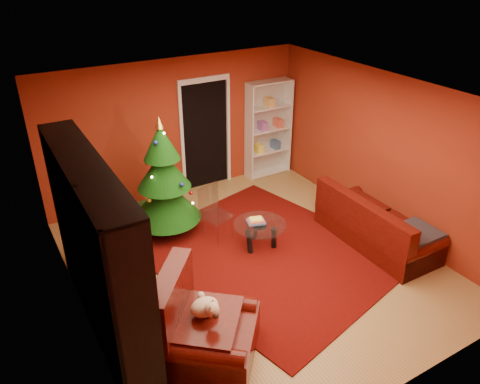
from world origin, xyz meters
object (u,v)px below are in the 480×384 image
armchair (208,325)px  sofa (378,219)px  rug (267,254)px  dog (205,307)px  christmas_tree (164,178)px  gift_box_red (151,202)px  gift_box_teal (123,229)px  white_bookshelf (268,129)px  acrylic_chair (217,216)px  coffee_table (260,235)px  gift_box_green (145,211)px  media_unit (97,249)px

armchair → sofa: 3.50m
rug → dog: bearing=-143.4°
christmas_tree → gift_box_red: 1.22m
sofa → armchair: bearing=102.8°
christmas_tree → gift_box_teal: 1.12m
gift_box_teal → white_bookshelf: white_bookshelf is taller
gift_box_teal → acrylic_chair: size_ratio=0.37×
sofa → coffee_table: size_ratio=2.40×
gift_box_green → media_unit: bearing=-120.8°
christmas_tree → white_bookshelf: bearing=20.9°
gift_box_green → sofa: sofa is taller
white_bookshelf → armchair: bearing=-130.4°
gift_box_red → dog: bearing=-100.8°
gift_box_teal → gift_box_red: 1.03m
white_bookshelf → dog: bearing=-131.0°
gift_box_green → rug: bearing=-58.2°
rug → gift_box_teal: 2.44m
gift_box_green → white_bookshelf: bearing=9.0°
media_unit → armchair: (0.87, -1.15, -0.68)m
gift_box_red → armchair: bearing=-100.5°
gift_box_green → coffee_table: bearing=-54.7°
media_unit → acrylic_chair: bearing=26.1°
white_bookshelf → sofa: bearing=-88.0°
media_unit → white_bookshelf: size_ratio=1.45×
media_unit → gift_box_red: 3.13m
armchair → acrylic_chair: armchair is taller
gift_box_red → white_bookshelf: size_ratio=0.12×
gift_box_red → media_unit: bearing=-121.6°
white_bookshelf → coffee_table: 2.88m
dog → acrylic_chair: same height
white_bookshelf → armchair: white_bookshelf is taller
rug → christmas_tree: bearing=126.2°
armchair → sofa: size_ratio=0.57×
armchair → media_unit: bearing=77.4°
gift_box_teal → gift_box_red: gift_box_teal is taller
coffee_table → christmas_tree: bearing=131.5°
sofa → coffee_table: sofa is taller
acrylic_chair → gift_box_green: bearing=106.3°
media_unit → sofa: 4.37m
rug → armchair: 2.23m
gift_box_teal → white_bookshelf: size_ratio=0.15×
rug → dog: size_ratio=9.04×
armchair → acrylic_chair: size_ratio=1.41×
gift_box_red → white_bookshelf: 2.82m
armchair → acrylic_chair: (1.27, 2.17, -0.04)m
rug → gift_box_red: bearing=114.0°
gift_box_green → gift_box_red: gift_box_green is taller
sofa → acrylic_chair: bearing=57.0°
rug → christmas_tree: 2.06m
dog → armchair: bearing=-135.0°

